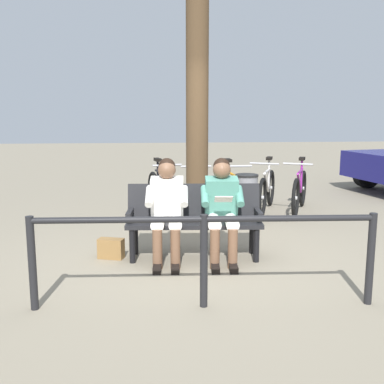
# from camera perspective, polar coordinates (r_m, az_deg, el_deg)

# --- Properties ---
(ground_plane) EXTENTS (40.00, 40.00, 0.00)m
(ground_plane) POSITION_cam_1_polar(r_m,az_deg,el_deg) (5.50, 0.76, -8.51)
(ground_plane) COLOR gray
(bench) EXTENTS (1.63, 0.58, 0.87)m
(bench) POSITION_cam_1_polar(r_m,az_deg,el_deg) (5.56, 0.25, -2.86)
(bench) COLOR black
(bench) RESTS_ON ground
(person_reading) EXTENTS (0.51, 0.78, 1.20)m
(person_reading) POSITION_cam_1_polar(r_m,az_deg,el_deg) (5.38, 3.71, -1.59)
(person_reading) COLOR #4C8C7A
(person_reading) RESTS_ON ground
(person_companion) EXTENTS (0.51, 0.78, 1.20)m
(person_companion) POSITION_cam_1_polar(r_m,az_deg,el_deg) (5.37, -3.11, -1.62)
(person_companion) COLOR white
(person_companion) RESTS_ON ground
(handbag) EXTENTS (0.33, 0.22, 0.24)m
(handbag) POSITION_cam_1_polar(r_m,az_deg,el_deg) (5.65, -9.95, -6.87)
(handbag) COLOR olive
(handbag) RESTS_ON ground
(tree_trunk) EXTENTS (0.33, 0.33, 3.29)m
(tree_trunk) POSITION_cam_1_polar(r_m,az_deg,el_deg) (6.90, 0.64, 9.19)
(tree_trunk) COLOR #4C3823
(tree_trunk) RESTS_ON ground
(litter_bin) EXTENTS (0.35, 0.35, 0.78)m
(litter_bin) POSITION_cam_1_polar(r_m,az_deg,el_deg) (7.18, 6.71, -0.91)
(litter_bin) COLOR slate
(litter_bin) RESTS_ON ground
(bicycle_purple) EXTENTS (0.77, 1.55, 0.94)m
(bicycle_purple) POSITION_cam_1_polar(r_m,az_deg,el_deg) (8.25, 13.11, 0.10)
(bicycle_purple) COLOR black
(bicycle_purple) RESTS_ON ground
(bicycle_green) EXTENTS (0.73, 1.58, 0.94)m
(bicycle_green) POSITION_cam_1_polar(r_m,az_deg,el_deg) (8.20, 9.21, 0.17)
(bicycle_green) COLOR black
(bicycle_green) RESTS_ON ground
(bicycle_red) EXTENTS (0.48, 1.68, 0.94)m
(bicycle_red) POSITION_cam_1_polar(r_m,az_deg,el_deg) (7.79, 4.74, -0.25)
(bicycle_red) COLOR black
(bicycle_red) RESTS_ON ground
(bicycle_blue) EXTENTS (0.48, 1.68, 0.94)m
(bicycle_blue) POSITION_cam_1_polar(r_m,az_deg,el_deg) (7.74, 0.20, -0.29)
(bicycle_blue) COLOR black
(bicycle_blue) RESTS_ON ground
(bicycle_orange) EXTENTS (0.57, 1.64, 0.94)m
(bicycle_orange) POSITION_cam_1_polar(r_m,az_deg,el_deg) (7.89, -3.87, -0.11)
(bicycle_orange) COLOR black
(bicycle_orange) RESTS_ON ground
(railing_fence) EXTENTS (3.08, 0.21, 0.85)m
(railing_fence) POSITION_cam_1_polar(r_m,az_deg,el_deg) (4.11, 1.48, -6.34)
(railing_fence) COLOR black
(railing_fence) RESTS_ON ground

